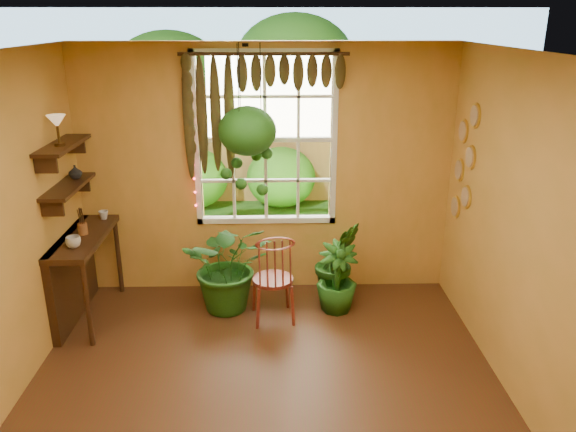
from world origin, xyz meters
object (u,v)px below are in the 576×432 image
object	(u,v)px
windsor_chair	(273,291)
potted_plant_mid	(338,261)
potted_plant_left	(229,265)
counter_ledge	(76,267)
hanging_basket	(247,136)

from	to	relation	value
windsor_chair	potted_plant_mid	distance (m)	0.82
potted_plant_left	windsor_chair	bearing A→B (deg)	-28.57
counter_ledge	windsor_chair	world-z (taller)	windsor_chair
windsor_chair	hanging_basket	distance (m)	1.57
windsor_chair	potted_plant_left	bearing A→B (deg)	143.30
potted_plant_mid	windsor_chair	bearing A→B (deg)	-148.24
windsor_chair	hanging_basket	bearing A→B (deg)	114.32
counter_ledge	potted_plant_left	distance (m)	1.53
hanging_basket	potted_plant_left	bearing A→B (deg)	-149.40
counter_ledge	potted_plant_mid	world-z (taller)	same
potted_plant_mid	hanging_basket	size ratio (longest dim) A/B	0.62
counter_ledge	hanging_basket	distance (m)	2.17
windsor_chair	potted_plant_mid	size ratio (longest dim) A/B	1.23
windsor_chair	potted_plant_left	xyz separation A→B (m)	(-0.46, 0.25, 0.18)
counter_ledge	potted_plant_mid	bearing A→B (deg)	6.67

